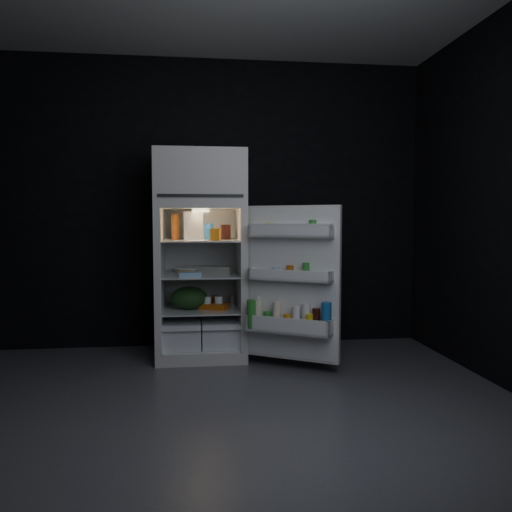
{
  "coord_description": "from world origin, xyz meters",
  "views": [
    {
      "loc": [
        -0.16,
        -3.07,
        1.19
      ],
      "look_at": [
        0.33,
        1.0,
        0.9
      ],
      "focal_mm": 35.0,
      "sensor_mm": 36.0,
      "label": 1
    }
  ],
  "objects": [
    {
      "name": "fridge_door",
      "position": [
        0.58,
        0.75,
        0.68
      ],
      "size": [
        0.72,
        0.53,
        1.22
      ],
      "color": "silver",
      "rests_on": "ground"
    },
    {
      "name": "egg_carton",
      "position": [
        -0.01,
        1.26,
        0.76
      ],
      "size": [
        0.34,
        0.23,
        0.07
      ],
      "primitive_type": "cube",
      "rotation": [
        0.0,
        0.0,
        -0.38
      ],
      "color": "gray",
      "rests_on": "refrigerator"
    },
    {
      "name": "flat_package",
      "position": [
        -0.22,
        1.05,
        0.75
      ],
      "size": [
        0.2,
        0.12,
        0.04
      ],
      "primitive_type": "cube",
      "rotation": [
        0.0,
        0.0,
        0.16
      ],
      "color": "#88B3D2",
      "rests_on": "refrigerator"
    },
    {
      "name": "wall_back",
      "position": [
        0.0,
        1.7,
        1.35
      ],
      "size": [
        4.0,
        0.0,
        2.7
      ],
      "primitive_type": "cube",
      "color": "black",
      "rests_on": "ground"
    },
    {
      "name": "milk_jug",
      "position": [
        -0.17,
        1.3,
        1.15
      ],
      "size": [
        0.18,
        0.18,
        0.24
      ],
      "primitive_type": "cube",
      "rotation": [
        0.0,
        0.0,
        -0.1
      ],
      "color": "white",
      "rests_on": "refrigerator"
    },
    {
      "name": "amber_bottle",
      "position": [
        -0.34,
        1.34,
        1.14
      ],
      "size": [
        0.09,
        0.09,
        0.22
      ],
      "primitive_type": "cylinder",
      "rotation": [
        0.0,
        0.0,
        0.21
      ],
      "color": "#CB6320",
      "rests_on": "refrigerator"
    },
    {
      "name": "small_carton",
      "position": [
        -0.0,
        1.07,
        1.08
      ],
      "size": [
        0.09,
        0.08,
        0.1
      ],
      "primitive_type": "cube",
      "rotation": [
        0.0,
        0.0,
        -0.33
      ],
      "color": "orange",
      "rests_on": "refrigerator"
    },
    {
      "name": "produce_bag",
      "position": [
        -0.23,
        1.25,
        0.52
      ],
      "size": [
        0.36,
        0.32,
        0.2
      ],
      "primitive_type": "ellipsoid",
      "rotation": [
        0.0,
        0.0,
        0.17
      ],
      "color": "#193815",
      "rests_on": "refrigerator"
    },
    {
      "name": "wall_front",
      "position": [
        0.0,
        -1.7,
        1.35
      ],
      "size": [
        4.0,
        0.0,
        2.7
      ],
      "primitive_type": "cube",
      "color": "black",
      "rests_on": "ground"
    },
    {
      "name": "pie",
      "position": [
        -0.21,
        1.4,
        0.75
      ],
      "size": [
        0.35,
        0.35,
        0.04
      ],
      "primitive_type": "cylinder",
      "rotation": [
        0.0,
        0.0,
        0.24
      ],
      "color": "tan",
      "rests_on": "refrigerator"
    },
    {
      "name": "wrapped_pkg",
      "position": [
        0.13,
        1.39,
        0.75
      ],
      "size": [
        0.14,
        0.13,
        0.05
      ],
      "primitive_type": "cube",
      "rotation": [
        0.0,
        0.0,
        -0.36
      ],
      "color": "#F8EDCB",
      "rests_on": "refrigerator"
    },
    {
      "name": "jam_jar",
      "position": [
        0.1,
        1.32,
        1.09
      ],
      "size": [
        0.12,
        0.12,
        0.13
      ],
      "primitive_type": "cylinder",
      "rotation": [
        0.0,
        0.0,
        0.32
      ],
      "color": "black",
      "rests_on": "refrigerator"
    },
    {
      "name": "yogurt_tray",
      "position": [
        -0.01,
        1.22,
        0.45
      ],
      "size": [
        0.27,
        0.21,
        0.05
      ],
      "primitive_type": "cube",
      "rotation": [
        0.0,
        0.0,
        -0.41
      ],
      "color": "#AF510F",
      "rests_on": "refrigerator"
    },
    {
      "name": "refrigerator",
      "position": [
        -0.12,
        1.32,
        0.96
      ],
      "size": [
        0.76,
        0.71,
        1.78
      ],
      "color": "silver",
      "rests_on": "ground"
    },
    {
      "name": "mayo_jar",
      "position": [
        -0.06,
        1.38,
        1.1
      ],
      "size": [
        0.11,
        0.11,
        0.14
      ],
      "primitive_type": "cylinder",
      "rotation": [
        0.0,
        0.0,
        -0.12
      ],
      "color": "#1F61AB",
      "rests_on": "refrigerator"
    },
    {
      "name": "floor",
      "position": [
        0.0,
        0.0,
        0.0
      ],
      "size": [
        4.0,
        3.4,
        0.0
      ],
      "primitive_type": "cube",
      "color": "#57575D",
      "rests_on": "ground"
    },
    {
      "name": "small_can_silver",
      "position": [
        0.16,
        1.45,
        0.47
      ],
      "size": [
        0.09,
        0.09,
        0.09
      ],
      "primitive_type": "cylinder",
      "rotation": [
        0.0,
        0.0,
        -0.33
      ],
      "color": "silver",
      "rests_on": "refrigerator"
    },
    {
      "name": "small_can_red",
      "position": [
        0.01,
        1.42,
        0.47
      ],
      "size": [
        0.08,
        0.08,
        0.09
      ],
      "primitive_type": "cylinder",
      "rotation": [
        0.0,
        0.0,
        -0.43
      ],
      "color": "#AF510F",
      "rests_on": "refrigerator"
    }
  ]
}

